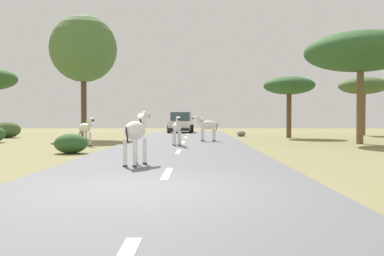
# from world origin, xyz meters

# --- Properties ---
(ground_plane) EXTENTS (90.00, 90.00, 0.00)m
(ground_plane) POSITION_xyz_m (0.00, 0.00, 0.00)
(ground_plane) COLOR olive
(road) EXTENTS (6.00, 64.00, 0.05)m
(road) POSITION_xyz_m (0.23, 0.00, 0.03)
(road) COLOR slate
(road) RESTS_ON ground_plane
(lane_markings) EXTENTS (0.16, 56.00, 0.01)m
(lane_markings) POSITION_xyz_m (0.23, -1.00, 0.05)
(lane_markings) COLOR silver
(lane_markings) RESTS_ON road
(zebra_0) EXTENTS (0.51, 1.44, 1.36)m
(zebra_0) POSITION_xyz_m (0.04, 11.43, 0.86)
(zebra_0) COLOR silver
(zebra_0) RESTS_ON road
(zebra_1) EXTENTS (1.44, 0.74, 1.41)m
(zebra_1) POSITION_xyz_m (1.47, 15.06, 0.89)
(zebra_1) COLOR silver
(zebra_1) RESTS_ON road
(zebra_2) EXTENTS (0.66, 1.55, 1.49)m
(zebra_2) POSITION_xyz_m (-0.68, 3.64, 0.94)
(zebra_2) COLOR silver
(zebra_2) RESTS_ON road
(zebra_3) EXTENTS (1.08, 1.21, 1.36)m
(zebra_3) POSITION_xyz_m (-4.25, 12.08, 0.81)
(zebra_3) COLOR silver
(zebra_3) RESTS_ON ground_plane
(car_0) EXTENTS (2.18, 4.42, 1.74)m
(car_0) POSITION_xyz_m (-0.39, 28.78, 0.85)
(car_0) COLOR white
(car_0) RESTS_ON road
(tree_2) EXTENTS (3.63, 3.63, 4.34)m
(tree_2) POSITION_xyz_m (13.42, 24.12, 3.67)
(tree_2) COLOR brown
(tree_2) RESTS_ON ground_plane
(tree_4) EXTENTS (5.49, 5.49, 5.53)m
(tree_4) POSITION_xyz_m (9.05, 13.61, 4.55)
(tree_4) COLOR brown
(tree_4) RESTS_ON ground_plane
(tree_5) EXTENTS (4.18, 4.18, 7.73)m
(tree_5) POSITION_xyz_m (-6.17, 19.00, 5.62)
(tree_5) COLOR #4C3823
(tree_5) RESTS_ON ground_plane
(tree_6) EXTENTS (3.31, 3.31, 3.98)m
(tree_6) POSITION_xyz_m (6.95, 20.00, 3.36)
(tree_6) COLOR brown
(tree_6) RESTS_ON ground_plane
(bush_1) EXTENTS (1.19, 1.07, 0.71)m
(bush_1) POSITION_xyz_m (-3.66, 7.85, 0.36)
(bush_1) COLOR #2D5628
(bush_1) RESTS_ON ground_plane
(bush_2) EXTENTS (1.76, 1.58, 1.05)m
(bush_2) POSITION_xyz_m (-11.45, 19.88, 0.53)
(bush_2) COLOR #425B2D
(bush_2) RESTS_ON ground_plane
(rock_2) EXTENTS (0.63, 0.64, 0.40)m
(rock_2) POSITION_xyz_m (4.06, 21.96, 0.20)
(rock_2) COLOR gray
(rock_2) RESTS_ON ground_plane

